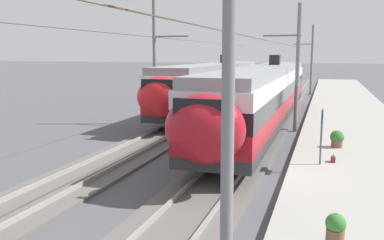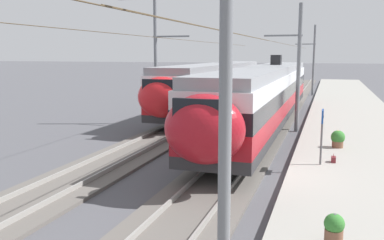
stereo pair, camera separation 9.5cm
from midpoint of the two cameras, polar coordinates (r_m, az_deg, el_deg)
ground_plane at (r=15.81m, az=9.05°, el=-8.08°), size 400.00×400.00×0.00m
platform_slab at (r=15.69m, az=24.09°, el=-8.30°), size 120.00×6.04×0.32m
track_near at (r=16.04m, az=4.44°, el=-7.49°), size 120.00×3.00×0.28m
track_far at (r=17.84m, az=-11.39°, el=-5.94°), size 120.00×3.00×0.28m
train_near_platform at (r=26.16m, az=10.21°, el=3.65°), size 28.32×2.90×4.27m
train_far_track at (r=33.34m, az=3.24°, el=4.91°), size 23.81×3.04×4.27m
catenary_mast_west at (r=7.44m, az=4.07°, el=5.90°), size 38.11×2.23×8.20m
catenary_mast_mid at (r=25.46m, az=14.22°, el=7.22°), size 38.11×2.23×7.53m
catenary_mast_east at (r=48.74m, az=16.25°, el=8.02°), size 38.11×2.23×7.79m
catenary_mast_far_side at (r=27.49m, az=-4.61°, el=8.11°), size 38.11×2.49×8.08m
platform_sign at (r=16.89m, az=17.57°, el=-0.61°), size 0.70×0.08×2.17m
handbag_near_sign at (r=17.72m, az=18.97°, el=-5.11°), size 0.32×0.18×0.36m
potted_plant_platform_edge at (r=20.46m, az=19.49°, el=-2.37°), size 0.63×0.63×0.80m
potted_plant_by_shelter at (r=10.25m, az=19.15°, el=-13.83°), size 0.46×0.46×0.75m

